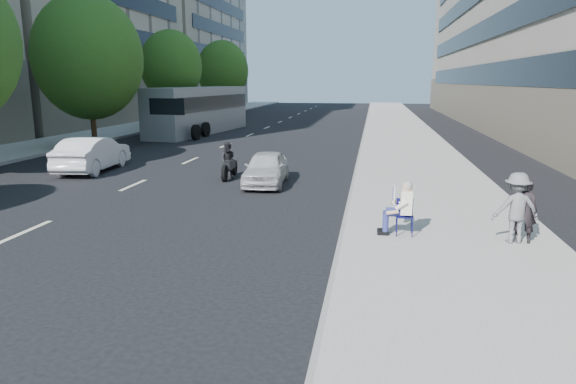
% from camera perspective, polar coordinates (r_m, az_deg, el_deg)
% --- Properties ---
extents(ground, '(160.00, 160.00, 0.00)m').
position_cam_1_polar(ground, '(10.20, -3.27, -9.34)').
color(ground, black).
rests_on(ground, ground).
extents(near_sidewalk, '(5.00, 120.00, 0.15)m').
position_cam_1_polar(near_sidewalk, '(29.53, 13.07, 4.80)').
color(near_sidewalk, gray).
rests_on(near_sidewalk, ground).
extents(far_sidewalk, '(4.50, 120.00, 0.15)m').
position_cam_1_polar(far_sidewalk, '(34.99, -23.35, 5.23)').
color(far_sidewalk, gray).
rests_on(far_sidewalk, ground).
extents(far_bldg_north, '(22.00, 28.00, 28.00)m').
position_cam_1_polar(far_bldg_north, '(78.82, -15.58, 19.31)').
color(far_bldg_north, tan).
rests_on(far_bldg_north, ground).
extents(tree_far_c, '(6.00, 6.00, 8.47)m').
position_cam_1_polar(tree_far_c, '(31.53, -21.32, 13.76)').
color(tree_far_c, '#382616').
rests_on(tree_far_c, ground).
extents(tree_far_d, '(4.80, 4.80, 7.65)m').
position_cam_1_polar(tree_far_d, '(42.32, -12.86, 13.51)').
color(tree_far_d, '#382616').
rests_on(tree_far_d, ground).
extents(tree_far_e, '(5.40, 5.40, 7.89)m').
position_cam_1_polar(tree_far_e, '(55.55, -7.29, 13.23)').
color(tree_far_e, '#382616').
rests_on(tree_far_e, ground).
extents(seated_protester, '(0.83, 1.11, 1.31)m').
position_cam_1_polar(seated_protester, '(12.43, 12.37, -1.41)').
color(seated_protester, '#151458').
rests_on(seated_protester, near_sidewalk).
extents(jogger, '(1.13, 0.76, 1.61)m').
position_cam_1_polar(jogger, '(12.61, 24.02, -1.62)').
color(jogger, slate).
rests_on(jogger, near_sidewalk).
extents(pedestrian_woman, '(0.61, 0.48, 1.47)m').
position_cam_1_polar(pedestrian_woman, '(12.72, 24.78, -1.91)').
color(pedestrian_woman, black).
rests_on(pedestrian_woman, near_sidewalk).
extents(white_sedan_near, '(1.66, 3.66, 1.22)m').
position_cam_1_polar(white_sedan_near, '(18.88, -2.46, 2.67)').
color(white_sedan_near, silver).
rests_on(white_sedan_near, ground).
extents(white_sedan_mid, '(1.90, 4.54, 1.46)m').
position_cam_1_polar(white_sedan_mid, '(23.20, -20.89, 3.98)').
color(white_sedan_mid, silver).
rests_on(white_sedan_mid, ground).
extents(motorcycle, '(0.73, 2.05, 1.42)m').
position_cam_1_polar(motorcycle, '(20.11, -6.58, 3.28)').
color(motorcycle, black).
rests_on(motorcycle, ground).
extents(bus, '(4.01, 12.31, 3.30)m').
position_cam_1_polar(bus, '(38.36, -9.79, 8.93)').
color(bus, gray).
rests_on(bus, ground).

